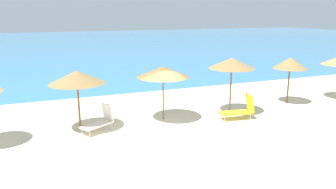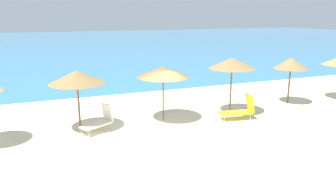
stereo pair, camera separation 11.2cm
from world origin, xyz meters
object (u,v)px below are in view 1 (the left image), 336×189
Objects in this scene: beach_umbrella_5 at (232,63)px; beach_umbrella_4 at (163,72)px; beach_umbrella_6 at (290,63)px; beach_umbrella_3 at (77,77)px; lounge_chair_0 at (100,121)px; lounge_chair_4 at (240,110)px.

beach_umbrella_4 is at bearing 176.64° from beach_umbrella_5.
beach_umbrella_4 is 7.76m from beach_umbrella_6.
beach_umbrella_3 is 1.01× the size of beach_umbrella_6.
beach_umbrella_6 is (7.76, 0.24, -0.06)m from beach_umbrella_4.
beach_umbrella_5 is at bearing -118.11° from lounge_chair_0.
beach_umbrella_3 is 1.02× the size of beach_umbrella_4.
beach_umbrella_3 reaches higher than beach_umbrella_6.
lounge_chair_0 is at bearing -170.98° from beach_umbrella_4.
lounge_chair_4 is at bearing -20.46° from beach_umbrella_4.
beach_umbrella_6 is 4.88m from lounge_chair_4.
beach_umbrella_3 is 11.70m from beach_umbrella_6.
beach_umbrella_4 is 4.19m from lounge_chair_4.
beach_umbrella_3 is 7.80m from lounge_chair_4.
beach_umbrella_6 is (11.70, 0.17, -0.07)m from beach_umbrella_3.
beach_umbrella_6 reaches higher than lounge_chair_4.
lounge_chair_0 is (-6.76, -0.29, -2.11)m from beach_umbrella_5.
beach_umbrella_5 is 2.38m from lounge_chair_4.
beach_umbrella_4 is 0.91× the size of beach_umbrella_5.
beach_umbrella_4 is 1.68× the size of lounge_chair_0.
beach_umbrella_3 is 7.56m from beach_umbrella_5.
lounge_chair_4 reaches higher than lounge_chair_0.
beach_umbrella_6 is 1.52× the size of lounge_chair_4.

